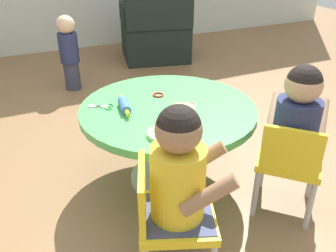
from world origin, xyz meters
TOP-DOWN VIEW (x-y plane):
  - ground_plane at (0.00, 0.00)m, footprint 10.00×10.00m
  - craft_table at (0.00, 0.00)m, footprint 0.95×0.95m
  - child_chair_left at (-0.27, -0.60)m, footprint 0.39×0.39m
  - seated_child_left at (-0.23, -0.61)m, footprint 0.42×0.38m
  - child_chair_right at (0.43, -0.49)m, footprint 0.42×0.42m
  - seated_child_right at (0.46, -0.46)m, footprint 0.43×0.43m
  - armchair_dark at (0.83, 2.15)m, footprint 0.84×0.86m
  - toddler_standing at (-0.22, 1.64)m, footprint 0.17×0.17m
  - rolling_pin at (-0.22, 0.06)m, footprint 0.07×0.23m
  - craft_scissors at (-0.31, 0.13)m, footprint 0.14×0.11m
  - playdough_blob_0 at (0.05, -0.07)m, footprint 0.14×0.14m
  - playdough_blob_1 at (-0.15, -0.28)m, footprint 0.16×0.16m
  - cookie_cutter_0 at (-0.04, -0.31)m, footprint 0.06×0.06m
  - cookie_cutter_1 at (-0.21, -0.34)m, footprint 0.06×0.06m
  - cookie_cutter_2 at (0.11, -0.04)m, footprint 0.05×0.05m
  - cookie_cutter_3 at (0.01, 0.15)m, footprint 0.07×0.07m

SIDE VIEW (x-z plane):
  - ground_plane at x=0.00m, z-range 0.00..0.00m
  - child_chair_left at x=-0.27m, z-range 0.04..0.57m
  - child_chair_right at x=0.43m, z-range 0.04..0.57m
  - armchair_dark at x=0.83m, z-range -0.12..0.73m
  - toddler_standing at x=-0.22m, z-range 0.02..0.70m
  - craft_table at x=0.00m, z-range 0.13..0.61m
  - craft_scissors at x=-0.31m, z-range 0.48..0.49m
  - cookie_cutter_0 at x=-0.04m, z-range 0.48..0.49m
  - cookie_cutter_1 at x=-0.21m, z-range 0.48..0.49m
  - cookie_cutter_2 at x=0.11m, z-range 0.48..0.49m
  - cookie_cutter_3 at x=0.01m, z-range 0.48..0.49m
  - playdough_blob_0 at x=0.05m, z-range 0.48..0.49m
  - playdough_blob_1 at x=-0.15m, z-range 0.48..0.50m
  - rolling_pin at x=-0.22m, z-range 0.48..0.53m
  - seated_child_left at x=-0.23m, z-range 0.28..0.79m
  - seated_child_right at x=0.46m, z-range 0.28..0.79m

